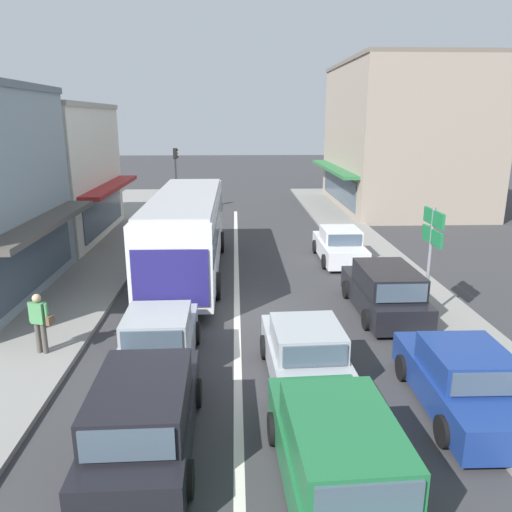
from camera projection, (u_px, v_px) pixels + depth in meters
ground_plane at (237, 312)px, 16.20m from camera, size 140.00×140.00×0.00m
lane_centre_line at (236, 275)px, 20.05m from camera, size 0.20×28.00×0.01m
sidewalk_left at (80, 261)px, 21.68m from camera, size 5.20×44.00×0.14m
kerb_right at (375, 258)px, 22.21m from camera, size 2.80×44.00×0.12m
shopfront_mid_block at (33, 173)px, 25.06m from camera, size 7.84×9.08×6.79m
building_right_far at (403, 136)px, 34.07m from camera, size 9.60×12.84×9.71m
city_bus at (187, 228)px, 19.68m from camera, size 2.77×10.86×3.23m
sedan_adjacent_lane_trail at (306, 356)px, 11.78m from camera, size 2.03×4.27×1.47m
wagon_behind_bus_mid at (338, 456)px, 8.17m from camera, size 2.10×4.58×1.58m
wagon_queue_far_back at (145, 415)px, 9.29m from camera, size 2.00×4.53×1.58m
sedan_queue_gap_filler at (159, 342)px, 12.50m from camera, size 1.94×4.22×1.47m
parked_sedan_kerb_front at (462, 381)px, 10.65m from camera, size 1.94×4.22×1.47m
parked_wagon_kerb_second at (385, 291)px, 15.91m from camera, size 1.97×4.52×1.58m
parked_sedan_kerb_third at (340, 246)px, 21.87m from camera, size 1.90×4.20×1.47m
traffic_light_downstreet at (176, 169)px, 32.48m from camera, size 0.33×0.24×4.20m
directional_road_sign at (432, 238)px, 14.60m from camera, size 0.10×1.40×3.60m
pedestrian_with_handbag_near at (40, 320)px, 12.85m from camera, size 0.66×0.35×1.63m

